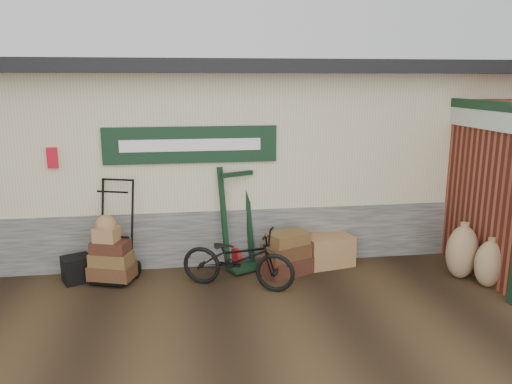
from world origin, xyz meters
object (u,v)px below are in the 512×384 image
porter_trolley (115,230)px  bicycle (238,255)px  suitcase_stack (286,253)px  black_trunk (77,269)px  green_barrow (238,219)px  wicker_hamper (328,250)px

porter_trolley → bicycle: 1.87m
suitcase_stack → bicycle: bearing=-152.1°
black_trunk → bicycle: bicycle is taller
porter_trolley → suitcase_stack: (2.54, -0.19, -0.43)m
green_barrow → suitcase_stack: 0.91m
green_barrow → bicycle: 0.83m
porter_trolley → wicker_hamper: porter_trolley is taller
green_barrow → black_trunk: size_ratio=4.16×
wicker_hamper → suitcase_stack: bearing=-161.3°
green_barrow → wicker_hamper: 1.54m
porter_trolley → green_barrow: green_barrow is taller
suitcase_stack → porter_trolley: bearing=175.8°
green_barrow → wicker_hamper: bearing=-28.5°
black_trunk → suitcase_stack: bearing=-2.5°
porter_trolley → black_trunk: size_ratio=3.92×
suitcase_stack → black_trunk: (-3.11, 0.13, -0.13)m
porter_trolley → wicker_hamper: size_ratio=2.04×
green_barrow → wicker_hamper: size_ratio=2.17×
suitcase_stack → black_trunk: size_ratio=1.92×
porter_trolley → bicycle: porter_trolley is taller
green_barrow → black_trunk: 2.50m
porter_trolley → bicycle: bearing=-0.5°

